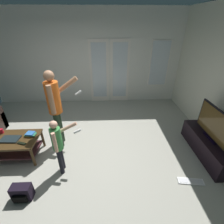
{
  "coord_description": "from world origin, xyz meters",
  "views": [
    {
      "loc": [
        0.59,
        -2.46,
        2.43
      ],
      "look_at": [
        0.7,
        -0.02,
        1.04
      ],
      "focal_mm": 25.21,
      "sensor_mm": 36.0,
      "label": 1
    }
  ],
  "objects_px": {
    "tv_remote_black": "(22,143)",
    "flat_screen_tv": "(215,125)",
    "tv_stand": "(207,146)",
    "laptop_closed": "(10,139)",
    "coffee_table": "(13,143)",
    "person_child": "(58,143)",
    "loose_keyboard": "(191,181)",
    "book_stack": "(30,134)",
    "person_adult": "(55,104)",
    "cup_near_edge": "(1,131)",
    "backpack": "(22,193)"
  },
  "relations": [
    {
      "from": "flat_screen_tv",
      "to": "coffee_table",
      "type": "bearing_deg",
      "value": 178.4
    },
    {
      "from": "tv_stand",
      "to": "flat_screen_tv",
      "type": "distance_m",
      "value": 0.53
    },
    {
      "from": "person_child",
      "to": "loose_keyboard",
      "type": "height_order",
      "value": "person_child"
    },
    {
      "from": "coffee_table",
      "to": "loose_keyboard",
      "type": "xyz_separation_m",
      "value": [
        3.32,
        -0.77,
        -0.31
      ]
    },
    {
      "from": "tv_remote_black",
      "to": "backpack",
      "type": "bearing_deg",
      "value": -52.97
    },
    {
      "from": "flat_screen_tv",
      "to": "book_stack",
      "type": "distance_m",
      "value": 3.62
    },
    {
      "from": "tv_stand",
      "to": "person_child",
      "type": "xyz_separation_m",
      "value": [
        -2.9,
        -0.3,
        0.46
      ]
    },
    {
      "from": "laptop_closed",
      "to": "tv_remote_black",
      "type": "distance_m",
      "value": 0.31
    },
    {
      "from": "laptop_closed",
      "to": "book_stack",
      "type": "height_order",
      "value": "book_stack"
    },
    {
      "from": "person_adult",
      "to": "book_stack",
      "type": "relative_size",
      "value": 7.83
    },
    {
      "from": "tv_remote_black",
      "to": "book_stack",
      "type": "distance_m",
      "value": 0.26
    },
    {
      "from": "tv_stand",
      "to": "cup_near_edge",
      "type": "distance_m",
      "value": 4.25
    },
    {
      "from": "coffee_table",
      "to": "book_stack",
      "type": "relative_size",
      "value": 4.6
    },
    {
      "from": "coffee_table",
      "to": "backpack",
      "type": "relative_size",
      "value": 3.34
    },
    {
      "from": "coffee_table",
      "to": "person_child",
      "type": "xyz_separation_m",
      "value": [
        1.05,
        -0.42,
        0.34
      ]
    },
    {
      "from": "tv_stand",
      "to": "book_stack",
      "type": "height_order",
      "value": "book_stack"
    },
    {
      "from": "laptop_closed",
      "to": "tv_remote_black",
      "type": "height_order",
      "value": "laptop_closed"
    },
    {
      "from": "backpack",
      "to": "loose_keyboard",
      "type": "relative_size",
      "value": 0.65
    },
    {
      "from": "tv_stand",
      "to": "flat_screen_tv",
      "type": "relative_size",
      "value": 1.36
    },
    {
      "from": "coffee_table",
      "to": "person_adult",
      "type": "height_order",
      "value": "person_adult"
    },
    {
      "from": "book_stack",
      "to": "flat_screen_tv",
      "type": "bearing_deg",
      "value": -3.13
    },
    {
      "from": "coffee_table",
      "to": "tv_remote_black",
      "type": "distance_m",
      "value": 0.34
    },
    {
      "from": "person_adult",
      "to": "book_stack",
      "type": "bearing_deg",
      "value": -152.27
    },
    {
      "from": "flat_screen_tv",
      "to": "cup_near_edge",
      "type": "height_order",
      "value": "flat_screen_tv"
    },
    {
      "from": "tv_stand",
      "to": "book_stack",
      "type": "bearing_deg",
      "value": 176.81
    },
    {
      "from": "backpack",
      "to": "laptop_closed",
      "type": "relative_size",
      "value": 0.86
    },
    {
      "from": "flat_screen_tv",
      "to": "person_adult",
      "type": "xyz_separation_m",
      "value": [
        -3.09,
        0.47,
        0.28
      ]
    },
    {
      "from": "flat_screen_tv",
      "to": "loose_keyboard",
      "type": "distance_m",
      "value": 1.16
    },
    {
      "from": "tv_stand",
      "to": "coffee_table",
      "type": "bearing_deg",
      "value": 178.34
    },
    {
      "from": "tv_stand",
      "to": "flat_screen_tv",
      "type": "height_order",
      "value": "flat_screen_tv"
    },
    {
      "from": "person_adult",
      "to": "loose_keyboard",
      "type": "bearing_deg",
      "value": -24.57
    },
    {
      "from": "tv_stand",
      "to": "loose_keyboard",
      "type": "xyz_separation_m",
      "value": [
        -0.62,
        -0.66,
        -0.19
      ]
    },
    {
      "from": "person_adult",
      "to": "loose_keyboard",
      "type": "height_order",
      "value": "person_adult"
    },
    {
      "from": "tv_stand",
      "to": "laptop_closed",
      "type": "xyz_separation_m",
      "value": [
        -3.95,
        0.09,
        0.26
      ]
    },
    {
      "from": "person_adult",
      "to": "loose_keyboard",
      "type": "distance_m",
      "value": 2.89
    },
    {
      "from": "loose_keyboard",
      "to": "book_stack",
      "type": "distance_m",
      "value": 3.14
    },
    {
      "from": "laptop_closed",
      "to": "backpack",
      "type": "bearing_deg",
      "value": -56.54
    },
    {
      "from": "backpack",
      "to": "loose_keyboard",
      "type": "height_order",
      "value": "backpack"
    },
    {
      "from": "person_child",
      "to": "person_adult",
      "type": "bearing_deg",
      "value": 104.07
    },
    {
      "from": "tv_remote_black",
      "to": "flat_screen_tv",
      "type": "bearing_deg",
      "value": 19.12
    },
    {
      "from": "person_child",
      "to": "cup_near_edge",
      "type": "height_order",
      "value": "person_child"
    },
    {
      "from": "laptop_closed",
      "to": "cup_near_edge",
      "type": "relative_size",
      "value": 3.58
    },
    {
      "from": "tv_stand",
      "to": "person_adult",
      "type": "distance_m",
      "value": 3.23
    },
    {
      "from": "cup_near_edge",
      "to": "tv_remote_black",
      "type": "xyz_separation_m",
      "value": [
        0.55,
        -0.36,
        -0.04
      ]
    },
    {
      "from": "coffee_table",
      "to": "loose_keyboard",
      "type": "distance_m",
      "value": 3.42
    },
    {
      "from": "loose_keyboard",
      "to": "cup_near_edge",
      "type": "bearing_deg",
      "value": 164.96
    },
    {
      "from": "coffee_table",
      "to": "tv_stand",
      "type": "xyz_separation_m",
      "value": [
        3.94,
        -0.11,
        -0.13
      ]
    },
    {
      "from": "backpack",
      "to": "coffee_table",
      "type": "bearing_deg",
      "value": 119.51
    },
    {
      "from": "person_adult",
      "to": "loose_keyboard",
      "type": "relative_size",
      "value": 3.71
    },
    {
      "from": "backpack",
      "to": "book_stack",
      "type": "height_order",
      "value": "book_stack"
    }
  ]
}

